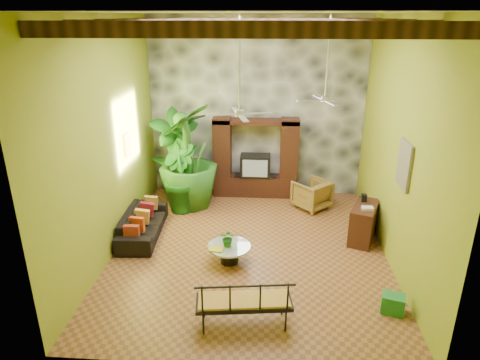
# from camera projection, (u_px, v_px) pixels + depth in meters

# --- Properties ---
(ground) EXTENTS (7.00, 7.00, 0.00)m
(ground) POSITION_uv_depth(u_px,v_px,m) (250.00, 249.00, 9.70)
(ground) COLOR brown
(ground) RESTS_ON ground
(ceiling) EXTENTS (6.00, 7.00, 0.02)m
(ceiling) POSITION_uv_depth(u_px,v_px,m) (252.00, 12.00, 7.89)
(ceiling) COLOR silver
(ceiling) RESTS_ON back_wall
(back_wall) EXTENTS (6.00, 0.02, 5.00)m
(back_wall) POSITION_uv_depth(u_px,v_px,m) (257.00, 108.00, 12.05)
(back_wall) COLOR olive
(back_wall) RESTS_ON ground
(left_wall) EXTENTS (0.02, 7.00, 5.00)m
(left_wall) POSITION_uv_depth(u_px,v_px,m) (108.00, 140.00, 8.99)
(left_wall) COLOR olive
(left_wall) RESTS_ON ground
(right_wall) EXTENTS (0.02, 7.00, 5.00)m
(right_wall) POSITION_uv_depth(u_px,v_px,m) (399.00, 146.00, 8.60)
(right_wall) COLOR olive
(right_wall) RESTS_ON ground
(stone_accent_wall) EXTENTS (5.98, 0.10, 4.98)m
(stone_accent_wall) POSITION_uv_depth(u_px,v_px,m) (256.00, 109.00, 11.99)
(stone_accent_wall) COLOR #34363B
(stone_accent_wall) RESTS_ON ground
(ceiling_beams) EXTENTS (5.95, 5.36, 0.22)m
(ceiling_beams) POSITION_uv_depth(u_px,v_px,m) (252.00, 25.00, 7.97)
(ceiling_beams) COLOR #3F2214
(ceiling_beams) RESTS_ON ceiling
(entertainment_center) EXTENTS (2.40, 0.55, 2.30)m
(entertainment_center) POSITION_uv_depth(u_px,v_px,m) (255.00, 164.00, 12.27)
(entertainment_center) COLOR black
(entertainment_center) RESTS_ON ground
(ceiling_fan_front) EXTENTS (1.28, 1.28, 1.86)m
(ceiling_fan_front) POSITION_uv_depth(u_px,v_px,m) (240.00, 103.00, 8.11)
(ceiling_fan_front) COLOR #BBBBC0
(ceiling_fan_front) RESTS_ON ceiling
(ceiling_fan_back) EXTENTS (1.28, 1.28, 1.86)m
(ceiling_fan_back) POSITION_uv_depth(u_px,v_px,m) (326.00, 90.00, 9.48)
(ceiling_fan_back) COLOR #BBBBC0
(ceiling_fan_back) RESTS_ON ceiling
(wall_art_mask) EXTENTS (0.06, 0.32, 0.55)m
(wall_art_mask) POSITION_uv_depth(u_px,v_px,m) (127.00, 145.00, 10.07)
(wall_art_mask) COLOR gold
(wall_art_mask) RESTS_ON left_wall
(wall_art_painting) EXTENTS (0.06, 0.70, 0.90)m
(wall_art_painting) POSITION_uv_depth(u_px,v_px,m) (405.00, 165.00, 8.11)
(wall_art_painting) COLOR #265C8E
(wall_art_painting) RESTS_ON right_wall
(sofa) EXTENTS (0.93, 2.14, 0.61)m
(sofa) POSITION_uv_depth(u_px,v_px,m) (143.00, 224.00, 10.19)
(sofa) COLOR black
(sofa) RESTS_ON ground
(wicker_armchair) EXTENTS (1.20, 1.20, 0.79)m
(wicker_armchair) POSITION_uv_depth(u_px,v_px,m) (312.00, 194.00, 11.65)
(wicker_armchair) COLOR olive
(wicker_armchair) RESTS_ON ground
(tall_plant_a) EXTENTS (1.64, 1.41, 2.61)m
(tall_plant_a) POSITION_uv_depth(u_px,v_px,m) (176.00, 156.00, 11.86)
(tall_plant_a) COLOR #195616
(tall_plant_a) RESTS_ON ground
(tall_plant_b) EXTENTS (1.30, 1.35, 1.91)m
(tall_plant_b) POSITION_uv_depth(u_px,v_px,m) (179.00, 177.00, 11.33)
(tall_plant_b) COLOR #19601A
(tall_plant_b) RESTS_ON ground
(tall_plant_c) EXTENTS (2.00, 2.00, 2.83)m
(tall_plant_c) POSITION_uv_depth(u_px,v_px,m) (188.00, 157.00, 11.43)
(tall_plant_c) COLOR #29651A
(tall_plant_c) RESTS_ON ground
(coffee_table) EXTENTS (0.92, 0.92, 0.40)m
(coffee_table) POSITION_uv_depth(u_px,v_px,m) (229.00, 251.00, 9.09)
(coffee_table) COLOR black
(coffee_table) RESTS_ON ground
(centerpiece_plant) EXTENTS (0.39, 0.36, 0.36)m
(centerpiece_plant) POSITION_uv_depth(u_px,v_px,m) (228.00, 238.00, 8.97)
(centerpiece_plant) COLOR #206219
(centerpiece_plant) RESTS_ON coffee_table
(yellow_tray) EXTENTS (0.31, 0.24, 0.03)m
(yellow_tray) POSITION_uv_depth(u_px,v_px,m) (216.00, 249.00, 8.86)
(yellow_tray) COLOR yellow
(yellow_tray) RESTS_ON coffee_table
(iron_bench) EXTENTS (1.66, 0.78, 0.57)m
(iron_bench) POSITION_uv_depth(u_px,v_px,m) (244.00, 301.00, 7.08)
(iron_bench) COLOR black
(iron_bench) RESTS_ON ground
(side_console) EXTENTS (0.85, 1.19, 0.87)m
(side_console) POSITION_uv_depth(u_px,v_px,m) (364.00, 223.00, 9.95)
(side_console) COLOR #3B2713
(side_console) RESTS_ON ground
(green_bin) EXTENTS (0.46, 0.39, 0.34)m
(green_bin) POSITION_uv_depth(u_px,v_px,m) (393.00, 304.00, 7.59)
(green_bin) COLOR #207931
(green_bin) RESTS_ON ground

